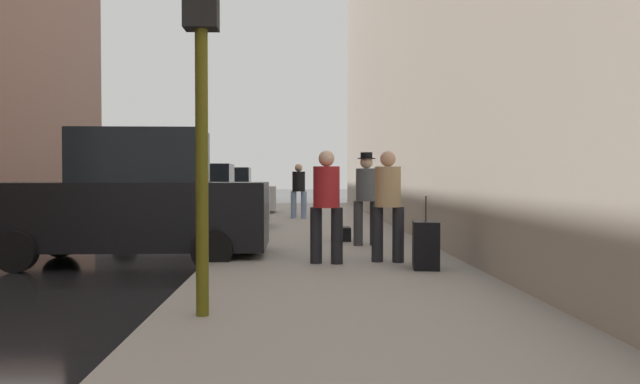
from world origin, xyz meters
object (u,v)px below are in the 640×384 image
(parked_gray_coupe, at_px, (189,200))
(pedestrian_in_jeans, at_px, (299,188))
(pedestrian_in_tan_coat, at_px, (388,200))
(fire_hydrant, at_px, (258,215))
(pedestrian_with_beanie, at_px, (366,194))
(parked_silver_sedan, at_px, (220,193))
(duffel_bag, at_px, (342,234))
(parked_black_suv, at_px, (133,202))
(traffic_light, at_px, (201,39))
(pedestrian_in_red_jacket, at_px, (326,201))
(rolling_suitcase, at_px, (426,245))

(parked_gray_coupe, xyz_separation_m, pedestrian_in_jeans, (2.86, 3.22, 0.26))
(pedestrian_in_tan_coat, bearing_deg, pedestrian_in_jeans, 97.41)
(parked_gray_coupe, xyz_separation_m, fire_hydrant, (1.80, -0.58, -0.35))
(pedestrian_with_beanie, bearing_deg, parked_silver_sedan, 110.24)
(fire_hydrant, bearing_deg, pedestrian_with_beanie, -59.43)
(duffel_bag, bearing_deg, parked_gray_coupe, 135.80)
(parked_black_suv, height_order, pedestrian_in_tan_coat, parked_black_suv)
(parked_gray_coupe, distance_m, traffic_light, 10.71)
(traffic_light, height_order, pedestrian_in_tan_coat, traffic_light)
(parked_black_suv, bearing_deg, pedestrian_in_red_jacket, -21.00)
(pedestrian_in_tan_coat, height_order, pedestrian_in_red_jacket, same)
(parked_gray_coupe, distance_m, parked_silver_sedan, 6.65)
(pedestrian_in_jeans, height_order, rolling_suitcase, pedestrian_in_jeans)
(fire_hydrant, distance_m, pedestrian_in_jeans, 4.00)
(fire_hydrant, xyz_separation_m, pedestrian_with_beanie, (2.30, -3.89, 0.64))
(parked_silver_sedan, distance_m, rolling_suitcase, 14.86)
(parked_silver_sedan, height_order, fire_hydrant, parked_silver_sedan)
(parked_gray_coupe, bearing_deg, pedestrian_with_beanie, -47.47)
(parked_black_suv, bearing_deg, fire_hydrant, 70.51)
(traffic_light, distance_m, pedestrian_in_tan_coat, 4.58)
(parked_silver_sedan, distance_m, fire_hydrant, 7.46)
(parked_gray_coupe, xyz_separation_m, parked_silver_sedan, (-0.00, 6.65, 0.00))
(pedestrian_with_beanie, xyz_separation_m, duffel_bag, (-0.39, 0.86, -0.85))
(parked_black_suv, bearing_deg, rolling_suitcase, -21.36)
(parked_silver_sedan, relative_size, pedestrian_with_beanie, 2.38)
(parked_silver_sedan, relative_size, pedestrian_in_red_jacket, 2.47)
(parked_silver_sedan, relative_size, duffel_bag, 9.61)
(fire_hydrant, relative_size, pedestrian_in_jeans, 0.41)
(parked_gray_coupe, relative_size, parked_silver_sedan, 1.00)
(parked_gray_coupe, distance_m, pedestrian_in_jeans, 4.32)
(parked_black_suv, height_order, duffel_bag, parked_black_suv)
(parked_gray_coupe, xyz_separation_m, pedestrian_with_beanie, (4.10, -4.47, 0.29))
(duffel_bag, bearing_deg, parked_black_suv, -150.83)
(parked_silver_sedan, xyz_separation_m, pedestrian_in_jeans, (2.86, -3.43, 0.26))
(parked_black_suv, distance_m, pedestrian_in_tan_coat, 4.31)
(parked_silver_sedan, bearing_deg, rolling_suitcase, -71.95)
(fire_hydrant, height_order, traffic_light, traffic_light)
(parked_black_suv, distance_m, traffic_light, 5.33)
(pedestrian_in_red_jacket, bearing_deg, duffel_bag, 81.41)
(duffel_bag, bearing_deg, fire_hydrant, 122.21)
(fire_hydrant, distance_m, duffel_bag, 3.58)
(traffic_light, distance_m, pedestrian_in_jeans, 13.73)
(parked_silver_sedan, relative_size, fire_hydrant, 6.01)
(parked_black_suv, bearing_deg, parked_gray_coupe, 90.00)
(traffic_light, height_order, pedestrian_with_beanie, traffic_light)
(parked_gray_coupe, bearing_deg, pedestrian_in_jeans, 48.40)
(parked_black_suv, relative_size, parked_gray_coupe, 1.09)
(parked_gray_coupe, height_order, pedestrian_in_red_jacket, pedestrian_in_red_jacket)
(parked_silver_sedan, xyz_separation_m, pedestrian_with_beanie, (4.10, -11.12, 0.29))
(rolling_suitcase, bearing_deg, parked_gray_coupe, 121.62)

